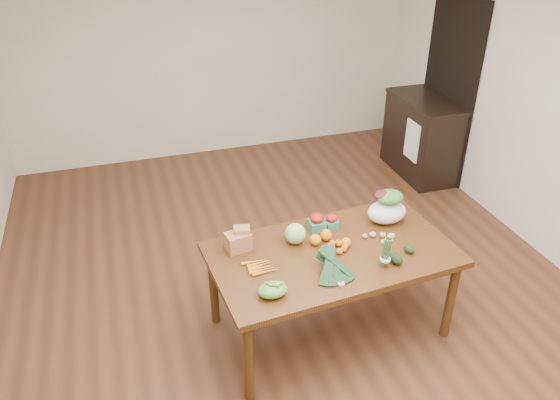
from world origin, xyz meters
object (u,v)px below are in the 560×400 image
object	(u,v)px
dining_table	(330,291)
asparagus_bundle	(386,252)
paper_bag	(238,240)
cabinet	(421,137)
mandarin_cluster	(339,245)
salad_bag	(387,208)
cabbage	(295,234)
kale_bunch	(335,268)

from	to	relation	value
dining_table	asparagus_bundle	bearing A→B (deg)	-49.03
paper_bag	asparagus_bundle	xyz separation A→B (m)	(0.94, -0.52, 0.04)
cabinet	mandarin_cluster	xyz separation A→B (m)	(-2.01, -2.18, 0.32)
dining_table	asparagus_bundle	size ratio (longest dim) A/B	7.17
mandarin_cluster	salad_bag	size ratio (longest dim) A/B	0.56
dining_table	cabbage	distance (m)	0.54
kale_bunch	paper_bag	bearing A→B (deg)	132.35
mandarin_cluster	asparagus_bundle	xyz separation A→B (m)	(0.23, -0.30, 0.09)
asparagus_bundle	salad_bag	distance (m)	0.60
dining_table	asparagus_bundle	world-z (taller)	asparagus_bundle
kale_bunch	salad_bag	xyz separation A→B (m)	(0.67, 0.54, 0.04)
dining_table	cabbage	size ratio (longest dim) A/B	11.23
dining_table	paper_bag	bearing A→B (deg)	155.46
cabbage	dining_table	bearing A→B (deg)	-40.54
dining_table	paper_bag	xyz separation A→B (m)	(-0.66, 0.24, 0.46)
cabinet	mandarin_cluster	bearing A→B (deg)	-132.55
asparagus_bundle	salad_bag	world-z (taller)	asparagus_bundle
asparagus_bundle	salad_bag	bearing A→B (deg)	57.49
mandarin_cluster	cabbage	bearing A→B (deg)	148.05
cabinet	mandarin_cluster	world-z (taller)	cabinet
dining_table	cabinet	xyz separation A→B (m)	(2.06, 2.20, 0.10)
cabbage	asparagus_bundle	size ratio (longest dim) A/B	0.64
cabbage	kale_bunch	distance (m)	0.49
cabbage	mandarin_cluster	world-z (taller)	cabbage
kale_bunch	salad_bag	world-z (taller)	salad_bag
kale_bunch	asparagus_bundle	bearing A→B (deg)	-3.93
asparagus_bundle	dining_table	bearing A→B (deg)	130.97
dining_table	salad_bag	size ratio (longest dim) A/B	5.62
paper_bag	dining_table	bearing A→B (deg)	-19.96
dining_table	salad_bag	distance (m)	0.80
paper_bag	asparagus_bundle	distance (m)	1.07
cabbage	mandarin_cluster	size ratio (longest dim) A/B	0.89
mandarin_cluster	kale_bunch	bearing A→B (deg)	-117.55
dining_table	kale_bunch	bearing A→B (deg)	-114.49
cabbage	mandarin_cluster	distance (m)	0.33
dining_table	kale_bunch	world-z (taller)	kale_bunch
asparagus_bundle	cabinet	bearing A→B (deg)	49.79
dining_table	mandarin_cluster	size ratio (longest dim) A/B	9.96
asparagus_bundle	salad_bag	size ratio (longest dim) A/B	0.78
cabinet	asparagus_bundle	bearing A→B (deg)	-125.64
kale_bunch	asparagus_bundle	world-z (taller)	asparagus_bundle
cabbage	mandarin_cluster	xyz separation A→B (m)	(0.28, -0.18, -0.04)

